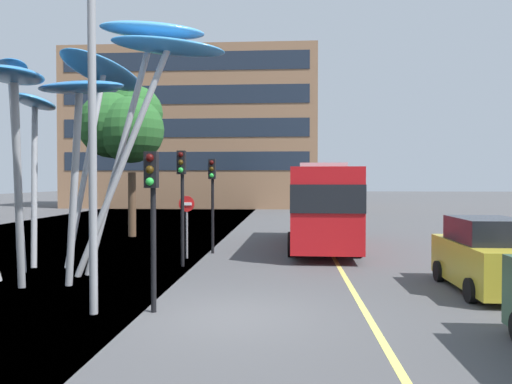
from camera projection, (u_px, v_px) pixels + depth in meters
ground at (204, 317)px, 10.98m from camera, size 120.00×240.00×0.10m
red_bus at (322, 202)px, 21.84m from camera, size 3.02×9.89×3.68m
leaf_sculpture at (20, 70)px, 15.16m from camera, size 12.04×12.04×8.04m
traffic_light_kerb_near at (152, 196)px, 11.03m from camera, size 0.28×0.42×3.60m
traffic_light_kerb_far at (182, 183)px, 16.96m from camera, size 0.28×0.42×3.97m
traffic_light_island_mid at (212, 185)px, 20.03m from camera, size 0.28×0.42×3.81m
car_parked_mid at (487, 257)px, 13.25m from camera, size 1.94×4.14×1.96m
street_lamp at (104, 71)px, 10.89m from camera, size 1.40×0.44×8.59m
tree_pavement_near at (125, 124)px, 25.48m from camera, size 4.41×4.21×7.93m
no_entry_sign at (187, 217)px, 18.83m from camera, size 0.60×0.12×2.37m
backdrop_building at (195, 131)px, 56.08m from camera, size 26.89×10.91×16.89m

